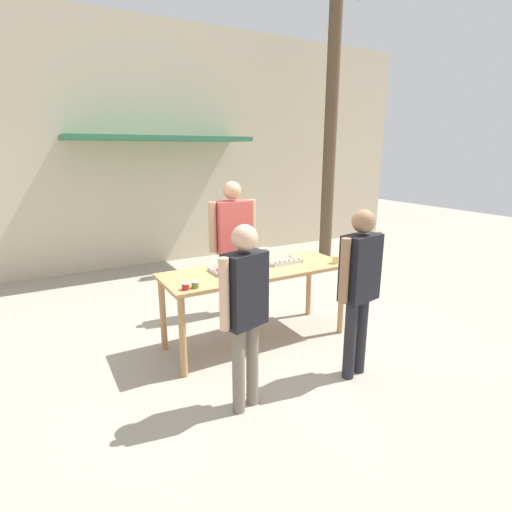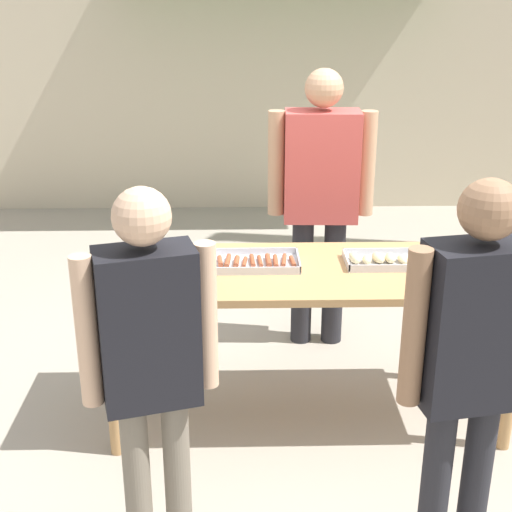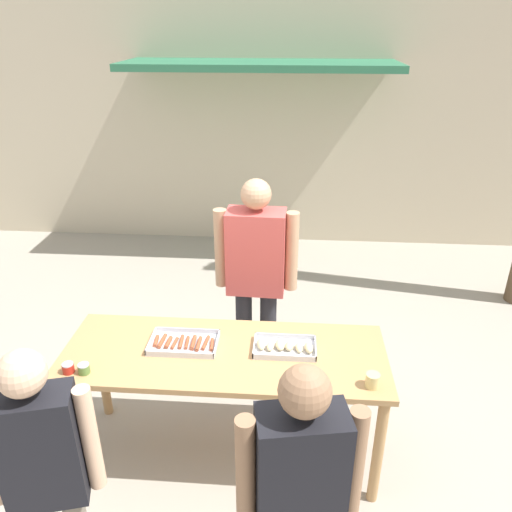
# 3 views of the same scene
# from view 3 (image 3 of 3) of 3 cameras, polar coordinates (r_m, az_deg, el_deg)

# --- Properties ---
(ground_plane) EXTENTS (24.00, 24.00, 0.00)m
(ground_plane) POSITION_cam_3_polar(r_m,az_deg,el_deg) (3.97, -3.31, -21.31)
(ground_plane) COLOR #A39989
(building_facade_back) EXTENTS (12.00, 1.11, 4.50)m
(building_facade_back) POSITION_cam_3_polar(r_m,az_deg,el_deg) (6.70, 0.76, 20.13)
(building_facade_back) COLOR beige
(building_facade_back) RESTS_ON ground
(serving_table) EXTENTS (2.15, 0.79, 0.89)m
(serving_table) POSITION_cam_3_polar(r_m,az_deg,el_deg) (3.44, -3.64, -12.35)
(serving_table) COLOR tan
(serving_table) RESTS_ON ground
(food_tray_sausages) EXTENTS (0.46, 0.29, 0.04)m
(food_tray_sausages) POSITION_cam_3_polar(r_m,az_deg,el_deg) (3.46, -8.26, -9.85)
(food_tray_sausages) COLOR silver
(food_tray_sausages) RESTS_ON serving_table
(food_tray_buns) EXTENTS (0.42, 0.25, 0.06)m
(food_tray_buns) POSITION_cam_3_polar(r_m,az_deg,el_deg) (3.38, 3.28, -10.33)
(food_tray_buns) COLOR silver
(food_tray_buns) RESTS_ON serving_table
(condiment_jar_mustard) EXTENTS (0.07, 0.07, 0.07)m
(condiment_jar_mustard) POSITION_cam_3_polar(r_m,az_deg,el_deg) (3.39, -20.67, -11.89)
(condiment_jar_mustard) COLOR #B22319
(condiment_jar_mustard) RESTS_ON serving_table
(condiment_jar_ketchup) EXTENTS (0.07, 0.07, 0.07)m
(condiment_jar_ketchup) POSITION_cam_3_polar(r_m,az_deg,el_deg) (3.36, -19.07, -12.08)
(condiment_jar_ketchup) COLOR #567A38
(condiment_jar_ketchup) RESTS_ON serving_table
(beer_cup) EXTENTS (0.09, 0.09, 0.09)m
(beer_cup) POSITION_cam_3_polar(r_m,az_deg,el_deg) (3.15, 13.18, -13.67)
(beer_cup) COLOR #DBC67A
(beer_cup) RESTS_ON serving_table
(person_server_behind_table) EXTENTS (0.67, 0.27, 1.82)m
(person_server_behind_table) POSITION_cam_3_polar(r_m,az_deg,el_deg) (4.02, -0.00, -1.31)
(person_server_behind_table) COLOR #232328
(person_server_behind_table) RESTS_ON ground
(person_customer_holding_hotdog) EXTENTS (0.51, 0.29, 1.64)m
(person_customer_holding_hotdog) POSITION_cam_3_polar(r_m,az_deg,el_deg) (2.74, -22.97, -21.16)
(person_customer_holding_hotdog) COLOR #756B5B
(person_customer_holding_hotdog) RESTS_ON ground
(person_customer_with_cup) EXTENTS (0.56, 0.28, 1.68)m
(person_customer_with_cup) POSITION_cam_3_polar(r_m,az_deg,el_deg) (2.45, 4.99, -25.16)
(person_customer_with_cup) COLOR #232328
(person_customer_with_cup) RESTS_ON ground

